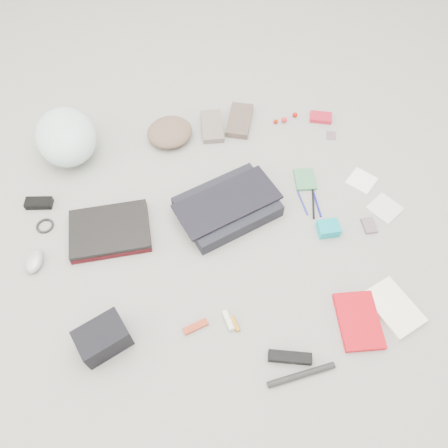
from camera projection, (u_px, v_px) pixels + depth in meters
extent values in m
plane|color=gray|center=(224.00, 230.00, 1.83)|extent=(4.00, 4.00, 0.00)
cube|color=black|center=(227.00, 207.00, 1.86)|extent=(0.46, 0.38, 0.07)
cube|color=black|center=(227.00, 202.00, 1.82)|extent=(0.47, 0.32, 0.01)
cube|color=#450B10|center=(111.00, 232.00, 1.81)|extent=(0.33, 0.25, 0.02)
cube|color=black|center=(109.00, 229.00, 1.80)|extent=(0.33, 0.24, 0.02)
ellipsoid|color=white|center=(66.00, 137.00, 1.98)|extent=(0.32, 0.38, 0.20)
ellipsoid|color=brown|center=(170.00, 132.00, 2.08)|extent=(0.26, 0.25, 0.08)
cube|color=slate|center=(212.00, 126.00, 2.14)|extent=(0.12, 0.21, 0.03)
cube|color=brown|center=(240.00, 120.00, 2.16)|extent=(0.18, 0.24, 0.03)
cube|color=black|center=(39.00, 203.00, 1.89)|extent=(0.12, 0.07, 0.03)
torus|color=black|center=(45.00, 226.00, 1.84)|extent=(0.10, 0.10, 0.01)
ellipsoid|color=#9F9FA1|center=(34.00, 261.00, 1.73)|extent=(0.09, 0.12, 0.04)
cube|color=black|center=(103.00, 338.00, 1.53)|extent=(0.20, 0.17, 0.11)
cube|color=#A12D14|center=(196.00, 327.00, 1.60)|extent=(0.10, 0.05, 0.01)
cylinder|color=white|center=(228.00, 320.00, 1.61)|extent=(0.03, 0.08, 0.02)
cylinder|color=#C2771B|center=(235.00, 324.00, 1.60)|extent=(0.03, 0.06, 0.02)
cube|color=black|center=(290.00, 357.00, 1.53)|extent=(0.16, 0.08, 0.03)
cylinder|color=black|center=(301.00, 375.00, 1.50)|extent=(0.25, 0.04, 0.02)
cube|color=red|center=(359.00, 321.00, 1.61)|extent=(0.18, 0.24, 0.02)
cube|color=white|center=(394.00, 307.00, 1.64)|extent=(0.20, 0.24, 0.02)
cube|color=#3C7C4F|center=(305.00, 179.00, 1.97)|extent=(0.11, 0.13, 0.01)
cylinder|color=navy|center=(303.00, 203.00, 1.90)|extent=(0.01, 0.13, 0.01)
cylinder|color=black|center=(313.00, 203.00, 1.90)|extent=(0.06, 0.16, 0.01)
cylinder|color=navy|center=(317.00, 202.00, 1.90)|extent=(0.02, 0.15, 0.01)
cube|color=#08A7B4|center=(328.00, 228.00, 1.81)|extent=(0.09, 0.08, 0.04)
cube|color=slate|center=(369.00, 226.00, 1.84)|extent=(0.06, 0.08, 0.01)
cube|color=white|center=(362.00, 181.00, 1.97)|extent=(0.16, 0.16, 0.01)
cube|color=silver|center=(385.00, 208.00, 1.89)|extent=(0.16, 0.16, 0.01)
sphere|color=#A31404|center=(276.00, 122.00, 2.16)|extent=(0.03, 0.03, 0.02)
sphere|color=red|center=(284.00, 120.00, 2.16)|extent=(0.04, 0.04, 0.03)
sphere|color=#B60C01|center=(295.00, 115.00, 2.18)|extent=(0.03, 0.03, 0.03)
cube|color=red|center=(321.00, 117.00, 2.18)|extent=(0.12, 0.10, 0.02)
cube|color=slate|center=(331.00, 136.00, 2.12)|extent=(0.06, 0.07, 0.00)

